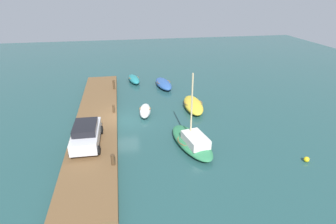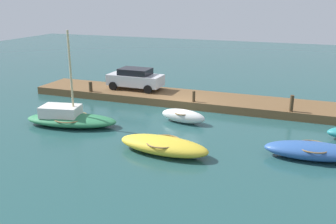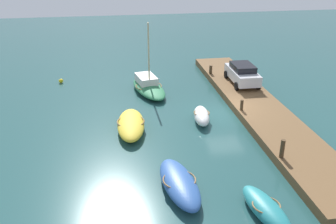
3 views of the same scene
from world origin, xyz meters
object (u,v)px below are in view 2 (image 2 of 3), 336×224
(sailboat_green, at_px, (69,118))
(parked_car, at_px, (135,78))
(mooring_post_west, at_px, (292,103))
(motorboat_yellow, at_px, (163,145))
(dinghy_white, at_px, (183,116))
(mooring_post_mid_east, at_px, (91,87))
(mooring_post_mid_west, at_px, (194,96))
(rowboat_blue, at_px, (312,151))

(sailboat_green, bearing_deg, parked_car, -106.84)
(mooring_post_west, bearing_deg, motorboat_yellow, 53.97)
(dinghy_white, bearing_deg, mooring_post_mid_east, -10.78)
(dinghy_white, distance_m, mooring_post_mid_west, 2.91)
(dinghy_white, height_order, motorboat_yellow, dinghy_white)
(dinghy_white, relative_size, mooring_post_west, 2.90)
(rowboat_blue, bearing_deg, parked_car, -37.17)
(sailboat_green, xyz_separation_m, mooring_post_west, (-12.32, -5.77, 0.60))
(dinghy_white, distance_m, mooring_post_mid_east, 8.75)
(sailboat_green, distance_m, parked_car, 7.71)
(mooring_post_mid_east, bearing_deg, rowboat_blue, 159.72)
(rowboat_blue, distance_m, mooring_post_mid_west, 9.60)
(motorboat_yellow, xyz_separation_m, mooring_post_mid_west, (0.76, -7.65, 0.51))
(dinghy_white, height_order, mooring_post_mid_east, mooring_post_mid_east)
(mooring_post_west, bearing_deg, mooring_post_mid_west, 0.00)
(sailboat_green, height_order, parked_car, sailboat_green)
(dinghy_white, height_order, mooring_post_mid_west, mooring_post_mid_west)
(mooring_post_west, xyz_separation_m, parked_car, (11.55, -1.85, 0.33))
(motorboat_yellow, xyz_separation_m, mooring_post_mid_east, (8.82, -7.65, 0.51))
(rowboat_blue, xyz_separation_m, parked_car, (12.85, -7.65, 0.99))
(rowboat_blue, bearing_deg, sailboat_green, -6.54)
(mooring_post_west, distance_m, parked_car, 11.70)
(mooring_post_west, xyz_separation_m, mooring_post_mid_east, (14.39, 0.00, -0.15))
(mooring_post_mid_east, bearing_deg, mooring_post_west, 180.00)
(motorboat_yellow, relative_size, parked_car, 1.14)
(sailboat_green, relative_size, rowboat_blue, 1.27)
(mooring_post_west, relative_size, mooring_post_mid_west, 1.37)
(sailboat_green, xyz_separation_m, motorboat_yellow, (-6.75, 1.89, -0.06))
(motorboat_yellow, xyz_separation_m, parked_car, (5.98, -9.51, 0.99))
(sailboat_green, bearing_deg, mooring_post_mid_west, -147.16)
(sailboat_green, bearing_deg, dinghy_white, -165.87)
(dinghy_white, relative_size, sailboat_green, 0.51)
(sailboat_green, relative_size, parked_car, 1.39)
(dinghy_white, height_order, sailboat_green, sailboat_green)
(motorboat_yellow, bearing_deg, sailboat_green, -11.72)
(parked_car, bearing_deg, mooring_post_mid_east, 34.21)
(mooring_post_mid_west, height_order, parked_car, parked_car)
(mooring_post_mid_west, relative_size, parked_car, 0.18)
(rowboat_blue, xyz_separation_m, mooring_post_west, (1.31, -5.80, 0.65))
(mooring_post_mid_west, bearing_deg, dinghy_white, 93.98)
(rowboat_blue, bearing_deg, dinghy_white, -28.01)
(mooring_post_west, xyz_separation_m, mooring_post_mid_west, (6.33, 0.00, -0.14))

